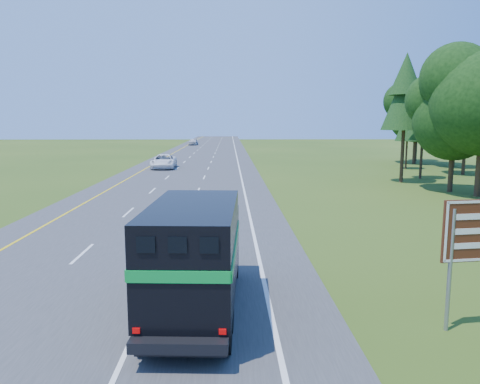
{
  "coord_description": "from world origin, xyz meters",
  "views": [
    {
      "loc": [
        4.32,
        0.95,
        5.49
      ],
      "look_at": [
        4.89,
        25.98,
        1.72
      ],
      "focal_mm": 35.0,
      "sensor_mm": 36.0,
      "label": 1
    }
  ],
  "objects": [
    {
      "name": "horse_truck",
      "position": [
        3.36,
        13.95,
        1.77
      ],
      "size": [
        2.62,
        7.43,
        3.24
      ],
      "rotation": [
        0.0,
        0.0,
        -0.05
      ],
      "color": "black",
      "rests_on": "road"
    },
    {
      "name": "road",
      "position": [
        0.0,
        50.0,
        0.02
      ],
      "size": [
        15.0,
        260.0,
        0.04
      ],
      "primitive_type": "cube",
      "color": "#38383A",
      "rests_on": "ground"
    },
    {
      "name": "white_suv",
      "position": [
        -3.42,
        56.14,
        0.86
      ],
      "size": [
        2.97,
        6.04,
        1.65
      ],
      "primitive_type": "imported",
      "rotation": [
        0.0,
        0.0,
        0.04
      ],
      "color": "white",
      "rests_on": "road"
    },
    {
      "name": "far_car",
      "position": [
        -4.15,
        111.92,
        0.83
      ],
      "size": [
        2.24,
        4.77,
        1.58
      ],
      "primitive_type": "imported",
      "rotation": [
        0.0,
        0.0,
        -0.08
      ],
      "color": "silver",
      "rests_on": "road"
    },
    {
      "name": "lane_markings",
      "position": [
        0.0,
        50.0,
        0.04
      ],
      "size": [
        11.15,
        260.0,
        0.01
      ],
      "color": "yellow",
      "rests_on": "road"
    }
  ]
}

